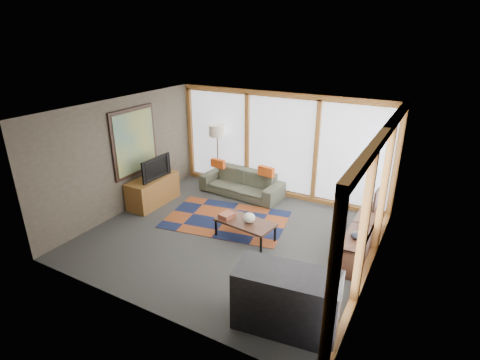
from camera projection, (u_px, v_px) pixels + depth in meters
The scene contains 17 objects.
ground at pixel (231, 236), 7.68m from camera, with size 5.50×5.50×0.00m, color #282926.
room_envelope at pixel (266, 161), 7.33m from camera, with size 5.52×5.02×2.62m.
rug at pixel (226, 219), 8.34m from camera, with size 2.62×1.69×0.01m, color brown.
sofa at pixel (242, 183), 9.51m from camera, with size 2.12×0.83×0.62m, color #353629.
pillow_left at pixel (218, 163), 9.65m from camera, with size 0.39×0.12×0.22m, color #BB4512.
pillow_right at pixel (266, 171), 9.09m from camera, with size 0.42×0.13×0.23m, color #BB4512.
floor_lamp at pixel (218, 155), 9.95m from camera, with size 0.41×0.41×1.65m, color #302218, non-canonical shape.
coffee_table at pixel (245, 230), 7.52m from camera, with size 1.18×0.59×0.39m, color black, non-canonical shape.
book_stack at pixel (227, 216), 7.57m from camera, with size 0.23×0.29×0.10m, color brown.
vase at pixel (249, 218), 7.36m from camera, with size 0.24×0.24×0.21m, color beige.
bookshelf at pixel (361, 237), 7.13m from camera, with size 0.40×2.18×0.55m, color black, non-canonical shape.
bowl_a at pixel (357, 235), 6.53m from camera, with size 0.22×0.22×0.11m, color black.
bowl_b at pixel (363, 227), 6.84m from camera, with size 0.16×0.16×0.08m, color black.
shelf_picture at pixel (376, 200), 7.50m from camera, with size 0.04×0.33×0.44m, color black.
tv_console at pixel (153, 191), 9.00m from camera, with size 0.56×1.34×0.67m, color brown.
television at pixel (153, 168), 8.76m from camera, with size 0.92×0.12×0.53m, color black.
bar_counter at pixel (286, 300), 5.18m from camera, with size 1.43×0.67×0.91m, color black.
Camera 1 is at (3.41, -5.76, 3.94)m, focal length 28.00 mm.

